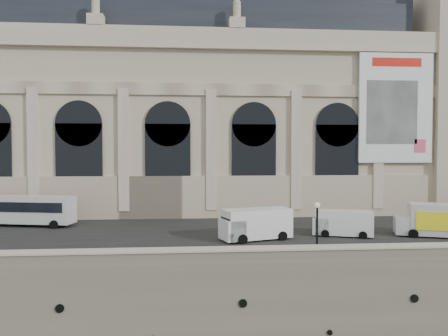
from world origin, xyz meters
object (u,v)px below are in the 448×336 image
Objects in this scene: bus_left at (23,209)px; lamp_right at (317,231)px; van_b at (253,224)px; van_c at (340,223)px; box_truck at (441,221)px.

lamp_right is (26.57, -15.94, 0.25)m from bus_left.
bus_left is 24.62m from van_b.
bus_left is at bearing 165.83° from van_c.
lamp_right reaches higher than van_b.
bus_left is 1.41× the size of box_truck.
van_b is (22.89, -9.07, -0.39)m from bus_left.
lamp_right is at bearing -61.84° from van_b.
lamp_right is (3.68, -6.87, 0.64)m from van_b.
lamp_right is (-4.57, -8.08, 0.84)m from van_c.
van_b is 1.60× the size of lamp_right.
van_c is at bearing 8.34° from van_b.
van_c is at bearing 172.32° from box_truck.
van_b reaches higher than van_c.
lamp_right is (-13.58, -6.86, 0.53)m from box_truck.
van_b is at bearing -21.61° from bus_left.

